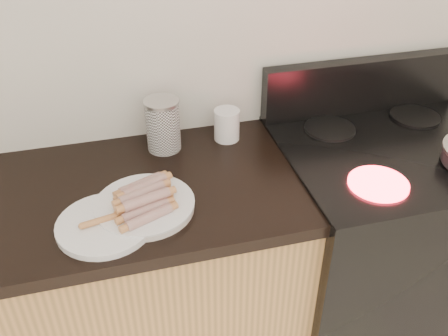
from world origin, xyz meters
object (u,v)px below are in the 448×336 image
object	(u,v)px
canister	(163,125)
mug	(227,125)
side_plate	(105,225)
stove	(375,248)
main_plate	(145,207)

from	to	relation	value
canister	mug	world-z (taller)	canister
side_plate	canister	distance (m)	0.43
stove	side_plate	distance (m)	1.08
stove	side_plate	bearing A→B (deg)	-171.75
main_plate	canister	xyz separation A→B (m)	(0.11, 0.31, 0.08)
main_plate	side_plate	distance (m)	0.12
main_plate	canister	world-z (taller)	canister
side_plate	canister	world-z (taller)	canister
main_plate	stove	bearing A→B (deg)	6.08
stove	side_plate	xyz separation A→B (m)	(-0.97, -0.14, 0.45)
mug	main_plate	bearing A→B (deg)	-135.90
stove	canister	distance (m)	0.95
stove	main_plate	world-z (taller)	main_plate
canister	mug	xyz separation A→B (m)	(0.22, 0.01, -0.03)
mug	stove	bearing A→B (deg)	-22.78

